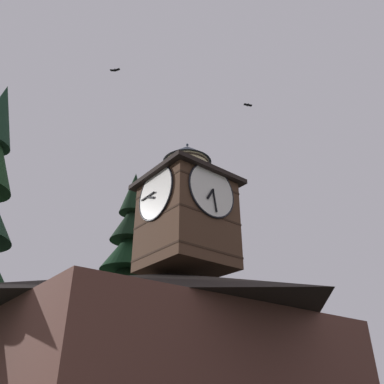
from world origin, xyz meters
TOP-DOWN VIEW (x-y plane):
  - building_main at (-0.63, -1.53)m, footprint 15.00×12.57m
  - clock_tower at (-1.09, -0.69)m, footprint 4.67×4.67m
  - pine_tree_behind at (-2.05, -8.17)m, footprint 6.56×6.56m
  - moon at (-15.20, -29.95)m, footprint 2.02×2.02m
  - flying_bird_high at (-6.62, -0.56)m, footprint 0.66×0.43m
  - flying_bird_low at (3.69, -1.24)m, footprint 0.47×0.52m

SIDE VIEW (x-z plane):
  - building_main at x=-0.63m, z-range 0.07..6.41m
  - pine_tree_behind at x=-2.05m, z-range -1.48..14.18m
  - moon at x=-15.20m, z-range 8.35..10.38m
  - clock_tower at x=-1.09m, z-range 5.76..13.36m
  - flying_bird_low at x=3.69m, z-range 17.07..17.18m
  - flying_bird_high at x=-6.62m, z-range 19.62..19.78m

